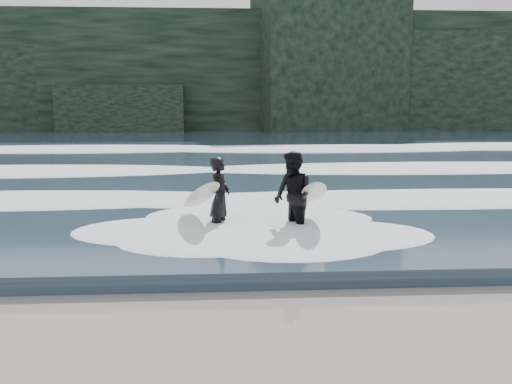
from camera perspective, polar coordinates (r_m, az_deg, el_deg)
sea at (r=34.47m, az=-3.35°, el=4.69°), size 90.00×52.00×0.30m
headland at (r=51.40m, az=-3.51°, el=11.62°), size 70.00×9.00×10.00m
foam_near at (r=14.58m, az=-2.89°, el=-0.67°), size 60.00×3.20×0.20m
foam_mid at (r=21.51m, az=-3.15°, el=2.61°), size 60.00×4.00×0.24m
foam_far at (r=30.46m, az=-3.31°, el=4.65°), size 60.00×4.80×0.30m
surfer_left at (r=12.11m, az=-4.04°, el=-0.51°), size 1.26×2.02×1.72m
surfer_right at (r=11.80m, az=3.87°, el=-0.41°), size 1.24×1.84×1.87m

